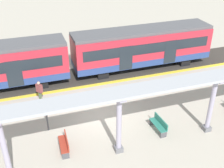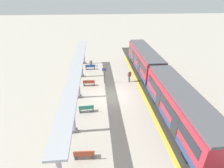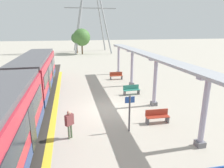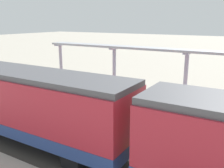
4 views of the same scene
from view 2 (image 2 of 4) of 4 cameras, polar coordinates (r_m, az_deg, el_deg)
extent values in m
plane|color=#B0A899|center=(20.71, -0.38, -3.95)|extent=(176.00, 176.00, 0.00)
cube|color=yellow|center=(21.34, 10.11, -3.38)|extent=(0.39, 28.45, 0.01)
cube|color=#38332D|center=(21.86, 14.67, -3.11)|extent=(3.20, 40.45, 0.01)
cube|color=#BA2635|center=(27.13, 10.50, 8.00)|extent=(2.60, 11.87, 2.60)
cube|color=navy|center=(27.49, 10.32, 5.99)|extent=(2.63, 11.89, 0.55)
cube|color=#515156|center=(26.70, 10.77, 10.87)|extent=(2.39, 11.87, 0.24)
cube|color=#1E262D|center=(26.72, 7.81, 8.61)|extent=(0.03, 10.92, 0.84)
cube|color=#1E262D|center=(28.72, 6.90, 8.84)|extent=(0.04, 1.10, 2.00)
cube|color=#1E262D|center=(25.10, 8.67, 5.91)|extent=(0.04, 1.10, 2.00)
cube|color=black|center=(24.40, 12.41, 1.38)|extent=(2.21, 0.90, 0.64)
cube|color=black|center=(31.13, 8.49, 7.56)|extent=(2.21, 0.90, 0.64)
cube|color=#BA2635|center=(16.67, 21.33, -6.84)|extent=(2.60, 11.87, 2.60)
cube|color=navy|center=(17.24, 20.74, -9.66)|extent=(2.63, 11.89, 0.55)
cube|color=#515156|center=(15.95, 22.19, -2.61)|extent=(2.39, 11.87, 0.24)
cube|color=#1E262D|center=(15.98, 17.26, -6.33)|extent=(0.03, 10.92, 0.84)
cube|color=#1E262D|center=(17.81, 14.77, -4.34)|extent=(0.04, 1.10, 2.00)
cube|color=#1E262D|center=(14.87, 19.65, -12.33)|extent=(0.04, 1.10, 2.00)
cube|color=black|center=(15.22, 26.39, -19.88)|extent=(2.21, 0.90, 0.64)
cube|color=black|center=(20.40, 16.22, -4.68)|extent=(2.21, 0.90, 0.64)
cube|color=slate|center=(30.68, -8.99, 6.88)|extent=(0.44, 0.44, 0.30)
cylinder|color=#A19AB2|center=(30.11, -9.24, 10.04)|extent=(0.28, 0.28, 3.25)
cube|color=#A19AB2|center=(29.65, -9.49, 13.14)|extent=(1.10, 0.36, 0.12)
cube|color=slate|center=(25.76, -9.57, 2.69)|extent=(0.44, 0.44, 0.30)
cylinder|color=#A19AB2|center=(25.07, -9.89, 6.37)|extent=(0.28, 0.28, 3.25)
cube|color=#A19AB2|center=(24.52, -10.20, 10.03)|extent=(1.10, 0.36, 0.12)
cube|color=slate|center=(20.72, -10.49, -3.97)|extent=(0.44, 0.44, 0.30)
cylinder|color=#A19AB2|center=(19.86, -10.92, 0.40)|extent=(0.28, 0.28, 3.25)
cube|color=#A19AB2|center=(19.17, -11.37, 4.88)|extent=(1.10, 0.36, 0.12)
cube|color=slate|center=(16.16, -12.00, -14.59)|extent=(0.44, 0.44, 0.30)
cylinder|color=#A19AB2|center=(15.04, -12.66, -9.55)|extent=(0.28, 0.28, 3.25)
cube|color=#A19AB2|center=(14.11, -13.36, -4.08)|extent=(1.10, 0.36, 0.12)
cube|color=#A19AB2|center=(9.81, -17.51, -21.65)|extent=(1.10, 0.36, 0.12)
cube|color=#A8AAB2|center=(18.97, -11.45, 5.09)|extent=(1.20, 23.22, 0.16)
cube|color=#2B7767|center=(18.11, -8.35, -7.80)|extent=(1.52, 0.53, 0.04)
cube|color=#2B7767|center=(17.82, -8.39, -7.57)|extent=(1.50, 0.15, 0.40)
cube|color=#4C4C51|center=(18.27, -10.42, -8.52)|extent=(0.12, 0.40, 0.42)
cube|color=#4C4C51|center=(18.24, -6.18, -8.24)|extent=(0.12, 0.40, 0.42)
cube|color=#9C3C25|center=(13.86, -9.01, -21.49)|extent=(1.52, 0.50, 0.04)
cube|color=#9C3C25|center=(13.58, -9.16, -21.48)|extent=(1.50, 0.12, 0.40)
cube|color=#4C4C51|center=(14.13, -11.85, -22.02)|extent=(0.12, 0.40, 0.42)
cube|color=#4C4C51|center=(13.98, -5.99, -22.14)|extent=(0.12, 0.40, 0.42)
cube|color=#254B9A|center=(28.03, -7.11, 5.62)|extent=(1.51, 0.47, 0.04)
cube|color=#254B9A|center=(27.77, -7.16, 5.89)|extent=(1.50, 0.09, 0.40)
cube|color=#4C4C51|center=(28.16, -8.45, 5.13)|extent=(0.11, 0.40, 0.42)
cube|color=#4C4C51|center=(28.08, -5.72, 5.23)|extent=(0.11, 0.40, 0.42)
cube|color=#A13424|center=(22.99, -7.51, 0.47)|extent=(1.52, 0.50, 0.04)
cube|color=#A13424|center=(22.73, -7.57, 0.74)|extent=(1.50, 0.12, 0.40)
cube|color=#4C4C51|center=(23.17, -9.12, -0.08)|extent=(0.12, 0.40, 0.42)
cube|color=#4C4C51|center=(23.05, -5.81, 0.00)|extent=(0.12, 0.40, 0.42)
cylinder|color=slate|center=(29.25, -6.91, 6.66)|extent=(0.48, 0.48, 0.95)
cylinder|color=#4C4C51|center=(23.22, -2.50, 2.79)|extent=(0.10, 0.10, 2.20)
cube|color=#284C9E|center=(22.88, -2.54, 4.72)|extent=(0.56, 0.04, 0.36)
cylinder|color=#4F6245|center=(24.01, 5.76, 1.70)|extent=(0.10, 0.10, 0.80)
cylinder|color=#4F6245|center=(23.90, 5.50, 1.58)|extent=(0.10, 0.10, 0.80)
cube|color=brown|center=(23.66, 5.71, 3.17)|extent=(0.50, 0.46, 0.60)
sphere|color=tan|center=(23.49, 5.76, 4.08)|extent=(0.22, 0.22, 0.22)
camera|label=1|loc=(25.52, -40.21, 22.25)|focal=45.53mm
camera|label=3|loc=(31.72, 2.44, 18.50)|focal=31.73mm
camera|label=4|loc=(26.94, 29.36, 13.33)|focal=40.16mm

